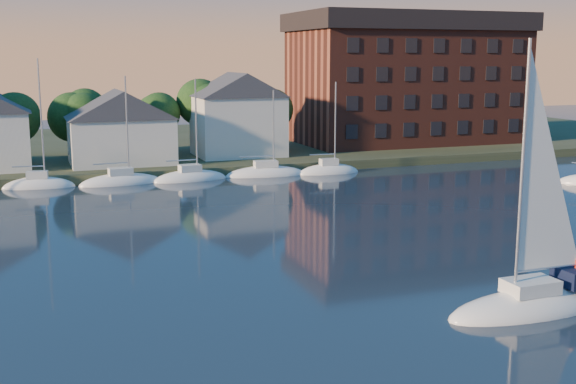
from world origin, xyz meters
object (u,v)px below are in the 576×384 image
clubhouse_east (238,113)px  clubhouse_centre (121,126)px  condo_block (407,78)px  hero_sailboat (532,299)px

clubhouse_east → clubhouse_centre: bearing=-171.9°
clubhouse_east → condo_block: size_ratio=0.34×
clubhouse_centre → hero_sailboat: hero_sailboat is taller
clubhouse_centre → hero_sailboat: bearing=-75.5°
clubhouse_east → hero_sailboat: hero_sailboat is taller
clubhouse_centre → condo_block: bearing=11.2°
clubhouse_centre → condo_block: (40.00, 7.95, 4.66)m
clubhouse_centre → clubhouse_east: clubhouse_east is taller
clubhouse_east → condo_block: 26.94m
hero_sailboat → condo_block: bearing=-114.6°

